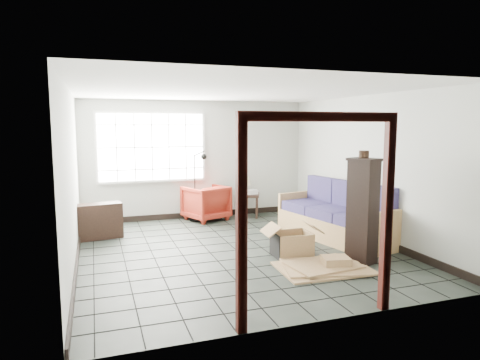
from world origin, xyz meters
name	(u,v)px	position (x,y,z in m)	size (l,w,h in m)	color
ground	(236,250)	(0.00, 0.00, 0.00)	(5.50, 5.50, 0.00)	black
room_shell	(236,149)	(0.00, 0.03, 1.68)	(5.02, 5.52, 2.61)	#B4B8B1
window_panel	(152,147)	(-1.00, 2.70, 1.60)	(2.32, 0.08, 1.52)	silver
doorway_trim	(319,192)	(0.00, -2.70, 1.38)	(1.80, 0.08, 2.20)	#38110C
futon_sofa	(339,218)	(2.02, 0.12, 0.38)	(1.34, 2.49, 1.05)	#A4794A
armchair	(206,201)	(0.10, 2.40, 0.42)	(0.82, 0.76, 0.84)	maroon
side_table	(248,198)	(1.09, 2.40, 0.43)	(0.63, 0.63, 0.53)	black
table_lamp	(245,182)	(1.02, 2.44, 0.80)	(0.27, 0.27, 0.40)	black
projector	(250,192)	(1.12, 2.35, 0.58)	(0.30, 0.25, 0.10)	silver
floor_lamp	(199,184)	(-0.06, 2.32, 0.82)	(0.40, 0.41, 1.53)	black
console_shelf	(98,221)	(-2.15, 1.53, 0.32)	(0.87, 0.45, 0.65)	black
tall_shelf	(363,210)	(1.60, -1.20, 0.81)	(0.46, 0.52, 1.58)	black
pot	(364,154)	(1.60, -1.17, 1.64)	(0.16, 0.16, 0.11)	black
open_box	(292,244)	(0.74, -0.57, 0.19)	(0.96, 0.51, 0.53)	olive
cardboard_pile	(325,266)	(0.91, -1.32, 0.05)	(1.34, 1.09, 0.19)	olive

